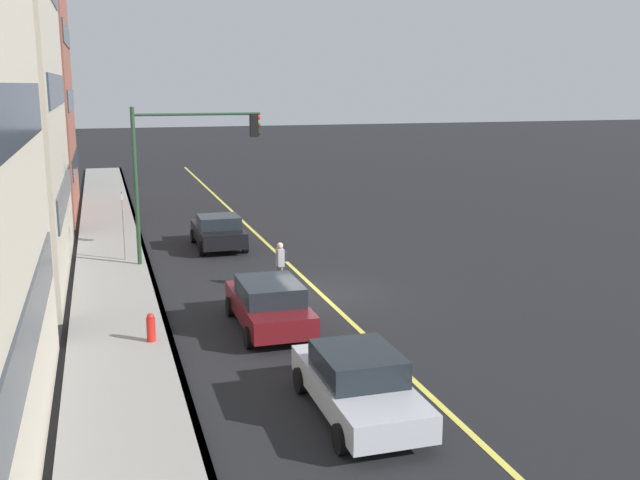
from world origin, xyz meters
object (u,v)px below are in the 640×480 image
(street_sign_post, at_px, (123,221))
(car_maroon, at_px, (269,304))
(pedestrian_with_backpack, at_px, (281,262))
(car_silver, at_px, (358,383))
(car_black, at_px, (218,231))
(fire_hydrant, at_px, (151,330))
(traffic_light_mast, at_px, (184,157))

(street_sign_post, bearing_deg, car_maroon, -158.54)
(pedestrian_with_backpack, bearing_deg, street_sign_post, 43.49)
(car_silver, distance_m, car_black, 17.21)
(car_silver, distance_m, pedestrian_with_backpack, 10.21)
(pedestrian_with_backpack, xyz_separation_m, street_sign_post, (5.31, 5.04, 0.75))
(pedestrian_with_backpack, bearing_deg, car_black, 8.60)
(car_silver, height_order, street_sign_post, street_sign_post)
(pedestrian_with_backpack, relative_size, fire_hydrant, 1.73)
(street_sign_post, xyz_separation_m, fire_hydrant, (-9.93, -0.30, -1.23))
(car_silver, distance_m, traffic_light_mast, 15.12)
(car_black, bearing_deg, street_sign_post, 113.41)
(car_black, bearing_deg, car_maroon, 178.54)
(car_maroon, relative_size, pedestrian_with_backpack, 2.72)
(street_sign_post, bearing_deg, fire_hydrant, -178.24)
(fire_hydrant, bearing_deg, car_black, -17.48)
(pedestrian_with_backpack, bearing_deg, fire_hydrant, 134.31)
(traffic_light_mast, distance_m, fire_hydrant, 9.99)
(traffic_light_mast, bearing_deg, car_black, -31.98)
(car_silver, relative_size, fire_hydrant, 4.78)
(car_silver, bearing_deg, fire_hydrant, 35.30)
(car_maroon, xyz_separation_m, street_sign_post, (9.39, 3.69, 0.94))
(car_silver, relative_size, pedestrian_with_backpack, 2.76)
(car_black, distance_m, fire_hydrant, 12.21)
(car_silver, relative_size, street_sign_post, 1.56)
(car_maroon, distance_m, traffic_light_mast, 9.27)
(car_maroon, bearing_deg, street_sign_post, 21.46)
(street_sign_post, relative_size, fire_hydrant, 3.05)
(car_black, relative_size, pedestrian_with_backpack, 2.52)
(car_maroon, bearing_deg, car_black, -1.46)
(car_black, distance_m, street_sign_post, 4.44)
(car_maroon, relative_size, fire_hydrant, 4.71)
(traffic_light_mast, xyz_separation_m, street_sign_post, (0.90, 2.34, -2.55))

